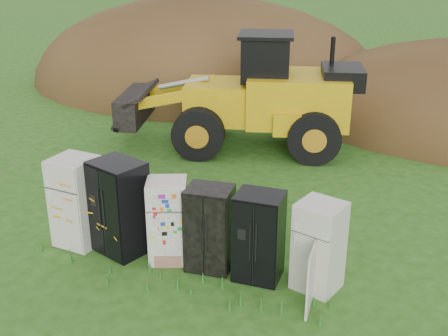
% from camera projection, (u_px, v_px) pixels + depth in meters
% --- Properties ---
extents(ground, '(120.00, 120.00, 0.00)m').
position_uv_depth(ground, '(191.00, 263.00, 10.89)').
color(ground, '#234C14').
rests_on(ground, ground).
extents(fridge_leftmost, '(0.91, 0.88, 1.87)m').
position_uv_depth(fridge_leftmost, '(77.00, 201.00, 11.30)').
color(fridge_leftmost, white).
rests_on(fridge_leftmost, ground).
extents(fridge_black_side, '(1.21, 1.09, 1.90)m').
position_uv_depth(fridge_black_side, '(119.00, 207.00, 11.00)').
color(fridge_black_side, black).
rests_on(fridge_black_side, ground).
extents(fridge_sticker, '(0.93, 0.90, 1.66)m').
position_uv_depth(fridge_sticker, '(168.00, 221.00, 10.73)').
color(fridge_sticker, white).
rests_on(fridge_sticker, ground).
extents(fridge_dark_mid, '(0.88, 0.74, 1.65)m').
position_uv_depth(fridge_dark_mid, '(210.00, 228.00, 10.48)').
color(fridge_dark_mid, black).
rests_on(fridge_dark_mid, ground).
extents(fridge_black_right, '(0.84, 0.70, 1.68)m').
position_uv_depth(fridge_black_right, '(259.00, 236.00, 10.15)').
color(fridge_black_right, black).
rests_on(fridge_black_right, ground).
extents(fridge_open_door, '(0.93, 0.90, 1.66)m').
position_uv_depth(fridge_open_door, '(319.00, 246.00, 9.84)').
color(fridge_open_door, white).
rests_on(fridge_open_door, ground).
extents(wheel_loader, '(7.52, 4.40, 3.41)m').
position_uv_depth(wheel_loader, '(235.00, 92.00, 16.44)').
color(wheel_loader, gold).
rests_on(wheel_loader, ground).
extents(dirt_mound_left, '(15.52, 11.64, 7.42)m').
position_uv_depth(dirt_mound_left, '(204.00, 84.00, 24.64)').
color(dirt_mound_left, '#412A15').
rests_on(dirt_mound_left, ground).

